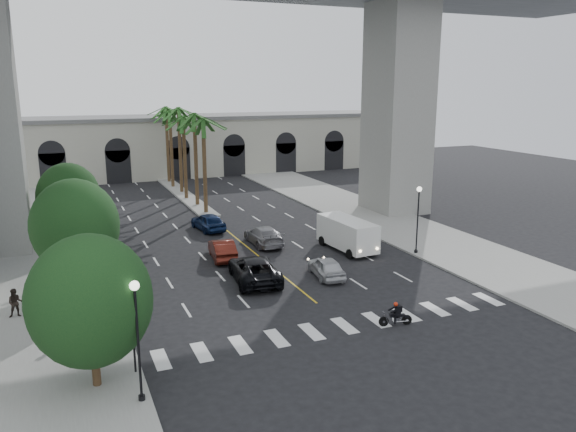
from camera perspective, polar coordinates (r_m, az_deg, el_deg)
The scene contains 29 objects.
ground at distance 32.61m, azimuth 4.50°, elevation -10.04°, with size 140.00×140.00×0.00m, color black.
sidewalk_left at distance 43.48m, azimuth -23.29°, elevation -4.99°, with size 8.00×100.00×0.15m, color gray.
sidewalk_right at distance 52.20m, azimuth 11.63°, elevation -1.22°, with size 8.00×100.00×0.15m, color gray.
median at distance 67.24m, azimuth -10.48°, elevation 2.07°, with size 2.00×24.00×0.20m, color gray.
pier_building at distance 83.16m, azimuth -13.18°, elevation 6.96°, with size 71.00×10.50×8.50m.
bridge at distance 51.85m, azimuth -3.36°, elevation 19.47°, with size 75.00×13.00×26.00m.
palm_a at distance 56.41m, azimuth -8.62°, elevation 9.26°, with size 3.20×3.20×10.30m.
palm_b at distance 60.29m, azimuth -9.50°, elevation 9.74°, with size 3.20×3.20×10.60m.
palm_c at distance 64.15m, azimuth -10.60°, elevation 9.49°, with size 3.20×3.20×10.10m.
palm_d at distance 68.08m, azimuth -11.07°, elevation 10.29°, with size 3.20×3.20×10.90m.
palm_e at distance 71.97m, azimuth -11.93°, elevation 10.03°, with size 3.20×3.20×10.40m.
palm_f at distance 75.94m, azimuth -12.31°, elevation 10.38°, with size 3.20×3.20×10.70m.
street_tree_near at distance 25.16m, azimuth -19.46°, elevation -8.13°, with size 5.20×5.20×6.89m.
street_tree_mid at distance 37.56m, azimuth -20.81°, elevation -0.96°, with size 5.44×5.44×7.21m.
street_tree_far at distance 49.37m, azimuth -21.40°, elevation 1.86°, with size 5.04×5.04×6.68m.
lamp_post_left_near at distance 23.73m, azimuth -15.05°, elevation -11.22°, with size 0.40×0.40×5.35m.
lamp_post_left_far at distance 43.69m, azimuth -18.96°, elevation -0.24°, with size 0.40×0.40×5.35m.
lamp_post_right at distance 43.89m, azimuth 13.06°, elevation 0.20°, with size 0.40×0.40×5.35m.
traffic_signal_near at distance 26.30m, azimuth -15.53°, elevation -10.46°, with size 0.25×0.18×3.65m.
traffic_signal_far at distance 30.00m, azimuth -16.56°, elevation -7.53°, with size 0.25×0.18×3.65m.
motorcycle_rider at distance 31.60m, azimuth 10.97°, elevation -9.83°, with size 1.86×0.61×1.36m.
car_a at distance 38.53m, azimuth 3.91°, elevation -5.19°, with size 1.66×4.13×1.41m, color #BCBDC1.
car_b at distance 42.62m, azimuth -6.69°, elevation -3.36°, with size 1.59×4.57×1.51m, color #521810.
car_c at distance 37.65m, azimuth -3.44°, elevation -5.41°, with size 2.78×6.03×1.68m, color black.
car_d at distance 46.11m, azimuth -2.48°, elevation -1.99°, with size 2.13×5.25×1.52m, color slate.
car_e at distance 51.06m, azimuth -8.11°, elevation -0.57°, with size 1.88×4.68×1.59m, color #0F2049.
cargo_van at distance 44.53m, azimuth 6.07°, elevation -1.76°, with size 2.72×6.04×2.51m.
pedestrian_a at distance 31.85m, azimuth -20.20°, elevation -9.31°, with size 0.69×0.45×1.90m, color black.
pedestrian_b at distance 35.14m, azimuth -25.96°, elevation -7.94°, with size 0.80×0.63×1.65m, color black.
Camera 1 is at (-13.91, -26.54, 12.87)m, focal length 35.00 mm.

